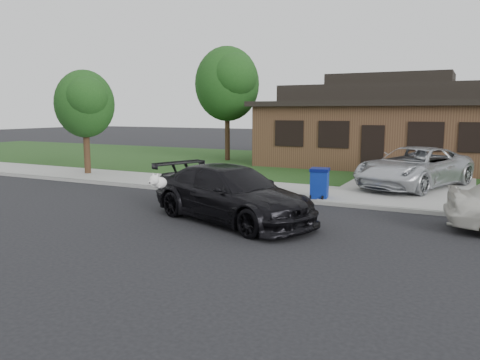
% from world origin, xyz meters
% --- Properties ---
extents(ground, '(120.00, 120.00, 0.00)m').
position_xyz_m(ground, '(0.00, 0.00, 0.00)').
color(ground, black).
rests_on(ground, ground).
extents(sidewalk, '(60.00, 3.00, 0.12)m').
position_xyz_m(sidewalk, '(0.00, 5.00, 0.06)').
color(sidewalk, gray).
rests_on(sidewalk, ground).
extents(curb, '(60.00, 0.12, 0.12)m').
position_xyz_m(curb, '(0.00, 3.50, 0.06)').
color(curb, gray).
rests_on(curb, ground).
extents(lawn, '(60.00, 13.00, 0.13)m').
position_xyz_m(lawn, '(0.00, 13.00, 0.07)').
color(lawn, '#193814').
rests_on(lawn, ground).
extents(driveway, '(4.50, 13.00, 0.14)m').
position_xyz_m(driveway, '(6.00, 10.00, 0.07)').
color(driveway, gray).
rests_on(driveway, ground).
extents(sedan, '(5.45, 3.67, 1.47)m').
position_xyz_m(sedan, '(2.43, 0.32, 0.73)').
color(sedan, black).
rests_on(sedan, ground).
extents(minivan, '(4.20, 5.79, 1.46)m').
position_xyz_m(minivan, '(6.18, 7.52, 0.87)').
color(minivan, silver).
rests_on(minivan, driveway).
extents(recycling_bin, '(0.66, 0.67, 0.97)m').
position_xyz_m(recycling_bin, '(3.73, 3.94, 0.61)').
color(recycling_bin, navy).
rests_on(recycling_bin, sidewalk).
extents(house, '(12.60, 8.60, 4.65)m').
position_xyz_m(house, '(4.00, 15.00, 2.13)').
color(house, '#422B1C').
rests_on(house, ground).
extents(tree_0, '(3.78, 3.60, 6.34)m').
position_xyz_m(tree_0, '(-4.34, 12.88, 4.48)').
color(tree_0, '#332114').
rests_on(tree_0, ground).
extents(tree_2, '(2.73, 2.60, 4.59)m').
position_xyz_m(tree_2, '(-7.38, 5.11, 3.27)').
color(tree_2, '#332114').
rests_on(tree_2, ground).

